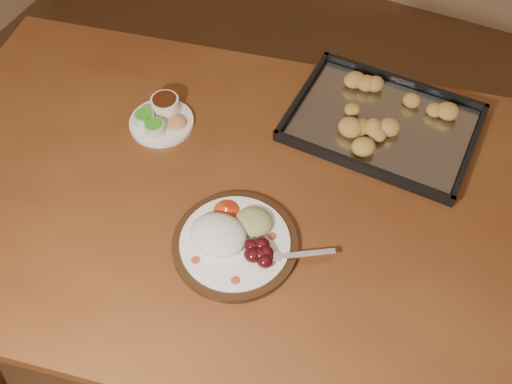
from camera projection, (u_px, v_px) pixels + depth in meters
The scene contains 4 objects.
dining_table at pixel (244, 220), 1.31m from camera, with size 1.64×1.17×0.75m.
dinner_plate at pixel (233, 239), 1.14m from camera, with size 0.32×0.26×0.06m.
condiment_saucer at pixel (161, 117), 1.34m from camera, with size 0.15×0.15×0.05m.
baking_tray at pixel (383, 122), 1.34m from camera, with size 0.43×0.32×0.04m.
Camera 1 is at (0.05, -0.52, 1.75)m, focal length 40.00 mm.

